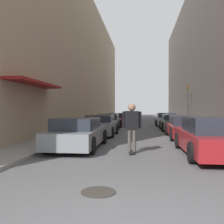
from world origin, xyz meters
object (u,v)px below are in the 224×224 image
Objects in this scene: parked_car_right_2 at (173,123)px; manhole_cover at (98,192)px; traffic_light at (188,101)px; parked_car_left_1 at (101,125)px; parked_car_left_2 at (109,121)px; parked_car_left_0 at (78,133)px; parked_car_left_3 at (117,119)px; skateboarder at (132,123)px; parked_car_right_0 at (211,137)px; parked_car_right_3 at (166,120)px; parked_car_right_1 at (185,127)px.

manhole_cover is at bearing -102.39° from parked_car_right_2.
parked_car_left_1 is at bearing -122.42° from traffic_light.
parked_car_left_2 is 6.03× the size of manhole_cover.
parked_car_left_0 reaches higher than parked_car_left_3.
parked_car_right_2 is 10.66m from skateboarder.
traffic_light reaches higher than parked_car_right_0.
parked_car_right_0 is 6.86× the size of manhole_cover.
parked_car_right_3 is 3.79m from traffic_light.
manhole_cover is 0.18× the size of traffic_light.
skateboarder is at bearing -99.86° from parked_car_right_3.
skateboarder is at bearing -82.19° from parked_car_left_3.
parked_car_right_1 is 5.10m from parked_car_right_2.
skateboarder reaches higher than parked_car_left_0.
parked_car_right_3 reaches higher than parked_car_right_1.
parked_car_right_0 is (5.01, -6.18, 0.04)m from parked_car_left_1.
parked_car_right_1 is (5.02, -10.97, 0.01)m from parked_car_left_3.
parked_car_left_1 is 0.91× the size of parked_car_right_1.
parked_car_right_0 is (5.03, -16.22, 0.05)m from parked_car_left_3.
parked_car_left_1 is at bearing -117.55° from parked_car_right_3.
traffic_light is at bearing 75.72° from manhole_cover.
parked_car_left_2 is 12.42m from parked_car_right_0.
parked_car_left_0 is 6.60m from parked_car_right_1.
parked_car_right_3 is at bearing 90.47° from parked_car_right_0.
parked_car_left_3 is 1.00× the size of traffic_light.
parked_car_left_2 is at bearing 90.26° from parked_car_left_0.
parked_car_right_1 is 1.12× the size of parked_car_right_2.
parked_car_right_0 is at bearing -50.98° from parked_car_left_1.
skateboarder is at bearing -118.37° from parked_car_right_1.
parked_car_right_0 is at bearing 52.81° from manhole_cover.
parked_car_left_3 is 16.32m from skateboarder.
parked_car_right_3 is 20.14m from manhole_cover.
manhole_cover is (-3.23, -14.70, -0.60)m from parked_car_right_2.
parked_car_left_1 reaches higher than parked_car_right_3.
manhole_cover is (-3.17, -19.88, -0.61)m from parked_car_right_3.
parked_car_right_0 is 1.21× the size of traffic_light.
parked_car_right_1 is (4.99, -0.93, -0.00)m from parked_car_left_1.
parked_car_left_1 is 5.81× the size of manhole_cover.
parked_car_left_1 reaches higher than parked_car_right_2.
parked_car_right_1 is at bearing -89.38° from parked_car_right_2.
traffic_light reaches higher than parked_car_left_0.
parked_car_right_1 is at bearing 61.63° from skateboarder.
traffic_light reaches higher than parked_car_right_3.
parked_car_right_2 is at bearing 77.61° from manhole_cover.
parked_car_right_3 is (-0.11, 10.28, -0.00)m from parked_car_right_1.
parked_car_right_2 is 1.02× the size of parked_car_right_3.
parked_car_right_1 is at bearing 90.15° from parked_car_right_0.
parked_car_right_2 is 5.74× the size of manhole_cover.
parked_car_left_0 reaches higher than parked_car_left_1.
parked_car_right_3 is 15.71m from skateboarder.
parked_car_left_1 is at bearing -89.85° from parked_car_left_3.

